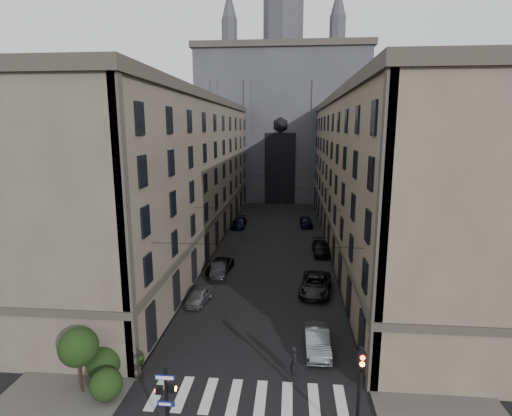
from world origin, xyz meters
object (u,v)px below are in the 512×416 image
(pedestrian_signal_left, at_px, (166,399))
(car_right_far, at_px, (306,222))
(car_right_midnear, at_px, (316,284))
(pedestrian, at_px, (294,361))
(car_left_midnear, at_px, (219,270))
(car_left_far, at_px, (239,223))
(car_left_near, at_px, (199,296))
(car_right_midfar, at_px, (321,248))
(car_right_near, at_px, (317,340))
(traffic_light_right, at_px, (360,386))
(car_left_midfar, at_px, (220,266))
(gothic_tower, at_px, (282,115))

(pedestrian_signal_left, xyz_separation_m, car_right_far, (8.17, 43.90, -1.56))
(car_right_midnear, bearing_deg, pedestrian, -91.16)
(car_left_midnear, xyz_separation_m, car_left_far, (-0.59, 20.63, 0.00))
(car_left_midnear, bearing_deg, car_left_near, -100.65)
(car_right_midfar, bearing_deg, car_right_near, -97.64)
(traffic_light_right, bearing_deg, pedestrian, 118.95)
(traffic_light_right, distance_m, car_right_midnear, 18.46)
(car_left_midfar, relative_size, car_right_near, 0.99)
(car_left_near, relative_size, car_right_midnear, 0.64)
(pedestrian, bearing_deg, car_left_far, 17.33)
(car_right_midfar, distance_m, pedestrian, 24.72)
(gothic_tower, bearing_deg, car_left_far, -100.25)
(pedestrian_signal_left, height_order, car_right_midnear, pedestrian_signal_left)
(car_right_midnear, bearing_deg, car_left_midnear, 169.41)
(car_left_far, bearing_deg, traffic_light_right, -75.04)
(car_right_near, bearing_deg, gothic_tower, 92.25)
(car_left_midnear, distance_m, car_right_near, 16.02)
(gothic_tower, bearing_deg, traffic_light_right, -85.62)
(car_right_near, height_order, car_right_far, car_right_near)
(car_right_midnear, height_order, pedestrian, pedestrian)
(gothic_tower, bearing_deg, car_right_far, -81.06)
(pedestrian, bearing_deg, gothic_tower, 6.94)
(car_left_near, bearing_deg, car_left_midfar, 94.92)
(gothic_tower, height_order, traffic_light_right, gothic_tower)
(car_left_near, height_order, car_left_midfar, car_left_midfar)
(car_left_far, relative_size, pedestrian, 2.50)
(pedestrian_signal_left, bearing_deg, car_left_midnear, 93.89)
(pedestrian, bearing_deg, car_right_near, -22.45)
(car_right_near, bearing_deg, traffic_light_right, -81.98)
(car_left_midnear, distance_m, car_right_midfar, 13.83)
(traffic_light_right, xyz_separation_m, car_left_far, (-11.19, 42.11, -2.56))
(pedestrian_signal_left, bearing_deg, car_right_near, 48.75)
(car_left_near, distance_m, car_left_far, 27.03)
(car_right_midfar, xyz_separation_m, car_right_far, (-1.37, 13.65, 0.02))
(car_left_midnear, relative_size, car_right_far, 0.98)
(car_left_midnear, xyz_separation_m, car_right_midfar, (11.03, 8.35, 0.02))
(gothic_tower, bearing_deg, car_left_midnear, -95.54)
(traffic_light_right, xyz_separation_m, car_right_near, (-1.40, 8.38, -2.52))
(car_left_near, bearing_deg, car_left_midnear, 92.92)
(car_left_near, bearing_deg, car_right_midnear, 25.16)
(traffic_light_right, relative_size, car_left_midnear, 1.19)
(traffic_light_right, relative_size, car_left_near, 1.39)
(car_right_far, bearing_deg, car_left_near, -112.60)
(pedestrian_signal_left, distance_m, traffic_light_right, 9.18)
(gothic_tower, distance_m, car_left_midnear, 54.54)
(pedestrian_signal_left, bearing_deg, gothic_tower, 87.26)
(pedestrian_signal_left, bearing_deg, traffic_light_right, 2.64)
(car_right_far, height_order, pedestrian, pedestrian)
(car_left_far, relative_size, car_right_midfar, 0.98)
(pedestrian_signal_left, relative_size, car_left_far, 0.80)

